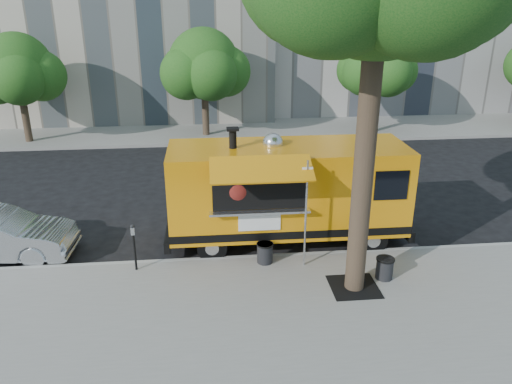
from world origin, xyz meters
The scene contains 13 objects.
ground centered at (0.00, 0.00, 0.00)m, with size 120.00×120.00×0.00m, color black.
sidewalk centered at (0.00, -4.00, 0.07)m, with size 60.00×6.00×0.15m, color gray.
curb centered at (0.00, -0.93, 0.07)m, with size 60.00×0.14×0.16m, color #999993.
far_sidewalk centered at (0.00, 13.50, 0.07)m, with size 60.00×5.00×0.15m, color gray.
tree_well centered at (2.60, -2.80, 0.15)m, with size 1.20×1.20×0.02m, color black.
far_tree_a centered at (-10.00, 12.30, 3.78)m, with size 3.42×3.42×5.36m.
far_tree_b centered at (-1.00, 12.70, 3.83)m, with size 3.60×3.60×5.50m.
far_tree_c centered at (8.00, 12.40, 3.72)m, with size 3.24×3.24×5.21m.
sign_post centered at (1.55, -1.55, 1.85)m, with size 0.28×0.06×3.00m.
parking_meter centered at (-3.00, -1.35, 0.98)m, with size 0.11×0.11×1.33m.
food_truck centered at (1.31, 0.17, 1.68)m, with size 7.24×3.35×3.58m.
trash_bin_left centered at (0.50, -1.30, 0.45)m, with size 0.47×0.47×0.57m.
trash_bin_right centered at (3.50, -2.45, 0.46)m, with size 0.48×0.48×0.58m.
Camera 1 is at (-0.97, -13.39, 7.02)m, focal length 35.00 mm.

